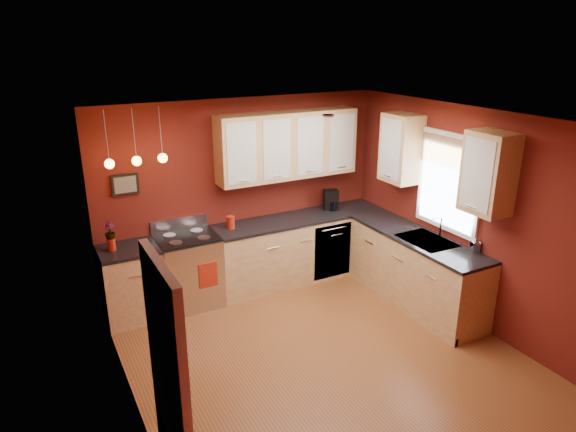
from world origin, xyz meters
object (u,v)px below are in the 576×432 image
sink (426,242)px  red_canister (231,222)px  gas_range (189,270)px  coffee_maker (331,201)px  soap_pump (475,244)px

sink → red_canister: size_ratio=4.08×
red_canister → gas_range: bearing=-177.3°
gas_range → sink: size_ratio=1.59×
red_canister → coffee_maker: coffee_maker is taller
gas_range → sink: 3.05m
sink → soap_pump: 0.61m
gas_range → red_canister: 0.82m
coffee_maker → red_canister: bearing=-158.0°
sink → coffee_maker: 1.63m
red_canister → coffee_maker: size_ratio=0.58×
sink → soap_pump: bearing=-66.8°
gas_range → soap_pump: bearing=-35.7°
red_canister → soap_pump: bearing=-42.8°
sink → soap_pump: size_ratio=3.52×
gas_range → soap_pump: size_ratio=5.59×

